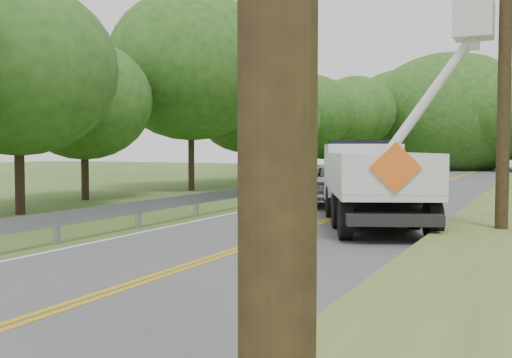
% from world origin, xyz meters
% --- Properties ---
extents(ground, '(140.00, 140.00, 0.00)m').
position_xyz_m(ground, '(0.00, 0.00, 0.00)').
color(ground, '#405A1D').
rests_on(ground, ground).
extents(road, '(7.20, 96.00, 0.03)m').
position_xyz_m(road, '(0.00, 14.00, 0.01)').
color(road, '#4D4D4F').
rests_on(road, ground).
extents(guardrail, '(0.18, 48.00, 0.77)m').
position_xyz_m(guardrail, '(-4.02, 14.91, 0.55)').
color(guardrail, '#A2A6AA').
rests_on(guardrail, ground).
extents(treeline_left, '(9.16, 53.63, 10.25)m').
position_xyz_m(treeline_left, '(-10.54, 26.67, 5.33)').
color(treeline_left, '#332319').
rests_on(treeline_left, ground).
extents(treeline_horizon, '(55.43, 14.31, 12.61)m').
position_xyz_m(treeline_horizon, '(1.86, 56.26, 5.50)').
color(treeline_horizon, '#224919').
rests_on(treeline_horizon, ground).
extents(bucket_truck, '(5.59, 7.35, 6.86)m').
position_xyz_m(bucket_truck, '(1.42, 11.01, 1.55)').
color(bucket_truck, black).
rests_on(bucket_truck, road).
extents(suv_silver, '(3.21, 5.85, 1.55)m').
position_xyz_m(suv_silver, '(-1.38, 16.01, 0.80)').
color(suv_silver, '#B1B2B8').
rests_on(suv_silver, road).
extents(suv_darkgrey, '(3.40, 5.92, 1.61)m').
position_xyz_m(suv_darkgrey, '(-1.91, 24.64, 0.83)').
color(suv_darkgrey, '#36373D').
rests_on(suv_darkgrey, road).
extents(stop_sign_permanent, '(0.49, 0.17, 2.36)m').
position_xyz_m(stop_sign_permanent, '(-4.89, 21.93, 1.55)').
color(stop_sign_permanent, '#A2A6AA').
rests_on(stop_sign_permanent, ground).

